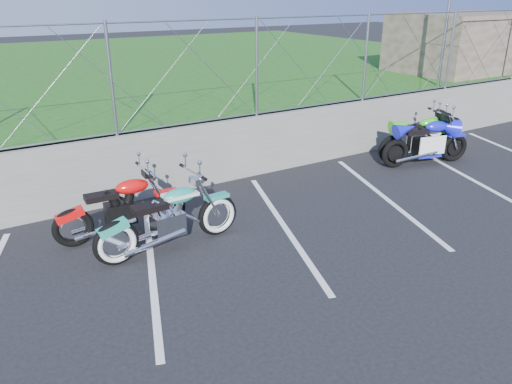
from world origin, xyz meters
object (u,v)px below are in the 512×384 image
cruiser_turquoise (171,220)px  naked_orange (123,209)px  sportbike_blue (427,144)px  sportbike_green (422,139)px

cruiser_turquoise → naked_orange: bearing=117.5°
naked_orange → sportbike_blue: size_ratio=1.00×
naked_orange → sportbike_green: size_ratio=1.01×
cruiser_turquoise → naked_orange: size_ratio=1.10×
sportbike_green → sportbike_blue: size_ratio=0.99×
cruiser_turquoise → sportbike_green: size_ratio=1.11×
sportbike_blue → cruiser_turquoise: bearing=-159.0°
cruiser_turquoise → naked_orange: (-0.49, 0.82, -0.01)m
naked_orange → sportbike_blue: sportbike_blue is taller
cruiser_turquoise → sportbike_blue: (6.61, 0.71, 0.02)m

